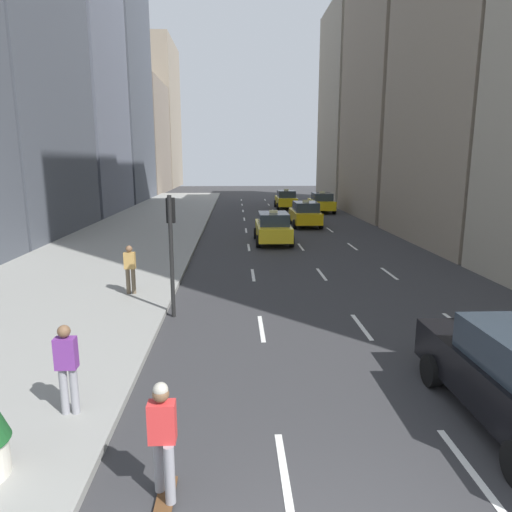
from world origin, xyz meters
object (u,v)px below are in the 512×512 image
object	(u,v)px
taxi_third	(273,228)
pedestrian_mid_block	(130,267)
skateboarder	(163,437)
pedestrian_near_curb	(67,365)
taxi_fourth	(286,199)
taxi_second	(321,202)
traffic_light_pole	(171,236)
taxi_lead	(305,214)

from	to	relation	value
taxi_third	pedestrian_mid_block	distance (m)	11.63
pedestrian_mid_block	skateboarder	bearing A→B (deg)	-75.02
pedestrian_near_curb	pedestrian_mid_block	bearing A→B (deg)	94.46
taxi_fourth	skateboarder	world-z (taller)	taxi_fourth
taxi_second	pedestrian_mid_block	xyz separation A→B (m)	(-11.23, -25.54, 0.19)
taxi_second	traffic_light_pole	bearing A→B (deg)	-109.18
taxi_fourth	traffic_light_pole	xyz separation A→B (m)	(-6.75, -31.02, 1.53)
taxi_lead	taxi_fourth	world-z (taller)	same
taxi_lead	taxi_fourth	distance (m)	12.36
taxi_second	traffic_light_pole	world-z (taller)	traffic_light_pole
taxi_second	taxi_fourth	size ratio (longest dim) A/B	1.00
pedestrian_near_curb	pedestrian_mid_block	world-z (taller)	same
taxi_fourth	pedestrian_mid_block	world-z (taller)	taxi_fourth
traffic_light_pole	taxi_fourth	bearing A→B (deg)	77.72
taxi_second	taxi_fourth	world-z (taller)	same
taxi_second	taxi_fourth	bearing A→B (deg)	128.12
traffic_light_pole	taxi_lead	bearing A→B (deg)	70.11
taxi_second	taxi_fourth	distance (m)	4.54
taxi_lead	pedestrian_mid_block	size ratio (longest dim) A/B	2.67
taxi_second	taxi_fourth	xyz separation A→B (m)	(-2.80, 3.57, 0.00)
taxi_second	skateboarder	xyz separation A→B (m)	(-8.68, -35.07, 0.08)
taxi_second	traffic_light_pole	distance (m)	29.10
skateboarder	pedestrian_mid_block	xyz separation A→B (m)	(-2.55, 9.52, 0.10)
taxi_lead	taxi_second	bearing A→B (deg)	72.33
taxi_second	pedestrian_mid_block	distance (m)	27.90
taxi_second	pedestrian_near_curb	size ratio (longest dim) A/B	2.67
taxi_second	taxi_lead	bearing A→B (deg)	-107.67
taxi_fourth	traffic_light_pole	world-z (taller)	traffic_light_pole
taxi_second	pedestrian_near_curb	xyz separation A→B (m)	(-10.64, -33.03, 0.19)
skateboarder	taxi_third	bearing A→B (deg)	81.12
taxi_lead	skateboarder	size ratio (longest dim) A/B	2.52
taxi_fourth	taxi_second	bearing A→B (deg)	-51.88
skateboarder	pedestrian_mid_block	world-z (taller)	pedestrian_mid_block
taxi_third	pedestrian_near_curb	distance (m)	18.37
taxi_second	pedestrian_mid_block	size ratio (longest dim) A/B	2.67
pedestrian_near_curb	traffic_light_pole	distance (m)	5.84
taxi_third	skateboarder	world-z (taller)	taxi_third
taxi_fourth	pedestrian_near_curb	xyz separation A→B (m)	(-7.84, -36.60, 0.19)
taxi_lead	taxi_second	world-z (taller)	same
taxi_lead	traffic_light_pole	distance (m)	19.90
taxi_lead	pedestrian_near_curb	bearing A→B (deg)	-107.93
taxi_lead	traffic_light_pole	size ratio (longest dim) A/B	1.22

